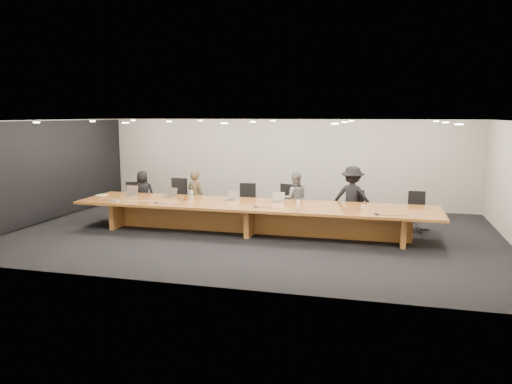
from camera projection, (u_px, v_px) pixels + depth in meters
ground at (253, 233)px, 12.51m from camera, size 12.00×12.00×0.00m
back_wall at (285, 163)px, 16.12m from camera, size 12.00×0.02×2.80m
left_wall_panel at (46, 172)px, 13.79m from camera, size 0.08×7.84×2.74m
conference_table at (253, 213)px, 12.43m from camera, size 9.00×1.80×0.75m
chair_far_left at (130, 199)px, 14.58m from camera, size 0.52×0.52×1.00m
chair_left at (176, 198)px, 14.19m from camera, size 0.64×0.64×1.16m
chair_mid_left at (247, 203)px, 13.78m from camera, size 0.63×0.63×1.08m
chair_mid_right at (284, 204)px, 13.53m from camera, size 0.70×0.70×1.09m
chair_right at (356, 209)px, 12.95m from camera, size 0.56×0.56×1.01m
chair_far_right at (417, 211)px, 12.70m from camera, size 0.53×0.53×1.02m
person_a at (143, 193)px, 14.52m from camera, size 0.77×0.64×1.34m
person_b at (196, 196)px, 14.01m from camera, size 0.57×0.44×1.38m
person_c at (295, 199)px, 13.30m from camera, size 0.82×0.71×1.44m
person_d at (352, 197)px, 12.95m from camera, size 1.11×0.72×1.63m
laptop_a at (129, 191)px, 13.53m from camera, size 0.40×0.32×0.29m
laptop_b at (169, 192)px, 13.36m from camera, size 0.39×0.33×0.26m
laptop_c at (231, 196)px, 12.85m from camera, size 0.34×0.27×0.24m
laptop_d at (277, 197)px, 12.63m from camera, size 0.34×0.26×0.25m
water_bottle at (192, 195)px, 13.13m from camera, size 0.07×0.07×0.22m
amber_mug at (185, 198)px, 12.92m from camera, size 0.11×0.11×0.10m
paper_cup_near at (298, 202)px, 12.32m from camera, size 0.10×0.10×0.10m
paper_cup_far at (363, 207)px, 11.75m from camera, size 0.10×0.10×0.09m
notepad at (102, 195)px, 13.68m from camera, size 0.29×0.24×0.02m
lime_gadget at (102, 194)px, 13.67m from camera, size 0.16×0.11×0.02m
av_box at (115, 201)px, 12.74m from camera, size 0.22×0.17×0.03m
mic_left at (156, 202)px, 12.48m from camera, size 0.16×0.16×0.03m
mic_center at (256, 206)px, 11.96m from camera, size 0.16×0.16×0.03m
mic_right at (376, 214)px, 11.05m from camera, size 0.17×0.17×0.03m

